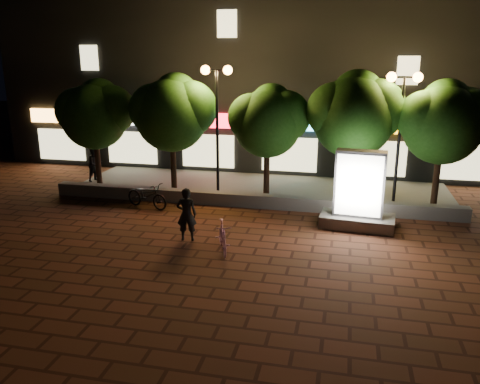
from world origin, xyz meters
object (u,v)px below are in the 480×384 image
(tree_right, at_px, (355,112))
(pedestrian, at_px, (95,164))
(tree_left, at_px, (173,110))
(tree_mid, at_px, (269,119))
(tree_far_right, at_px, (444,120))
(street_lamp_right, at_px, (402,105))
(scooter_pink, at_px, (223,237))
(street_lamp_left, at_px, (217,98))
(tree_far_left, at_px, (96,112))
(ad_kiosk, at_px, (359,197))
(rider, at_px, (187,214))
(scooter_parked, at_px, (147,195))

(tree_right, height_order, pedestrian, tree_right)
(tree_left, bearing_deg, tree_mid, -0.00)
(tree_far_right, distance_m, street_lamp_right, 1.66)
(scooter_pink, bearing_deg, street_lamp_left, 85.56)
(tree_far_right, bearing_deg, tree_far_left, -180.00)
(ad_kiosk, bearing_deg, pedestrian, 163.37)
(tree_far_right, relative_size, rider, 2.78)
(tree_right, distance_m, scooter_parked, 8.53)
(tree_far_left, relative_size, street_lamp_left, 0.89)
(tree_far_right, distance_m, street_lamp_left, 8.58)
(tree_far_left, xyz_separation_m, tree_far_right, (14.00, 0.00, 0.08))
(scooter_parked, bearing_deg, tree_left, 11.59)
(tree_right, distance_m, ad_kiosk, 3.84)
(street_lamp_right, bearing_deg, pedestrian, 176.39)
(rider, bearing_deg, tree_far_right, -158.12)
(tree_left, height_order, ad_kiosk, tree_left)
(tree_left, relative_size, scooter_pink, 3.14)
(tree_left, distance_m, tree_mid, 4.00)
(tree_left, xyz_separation_m, tree_right, (7.30, 0.00, 0.12))
(tree_mid, bearing_deg, pedestrian, 176.04)
(tree_right, distance_m, tree_far_right, 3.20)
(street_lamp_left, height_order, scooter_parked, street_lamp_left)
(tree_left, xyz_separation_m, rider, (2.29, -5.30, -2.59))
(tree_far_left, bearing_deg, tree_far_right, 0.00)
(ad_kiosk, distance_m, scooter_parked, 7.85)
(tree_far_left, relative_size, tree_left, 0.95)
(street_lamp_right, bearing_deg, scooter_pink, -133.08)
(scooter_pink, relative_size, scooter_parked, 0.83)
(tree_right, height_order, street_lamp_left, street_lamp_left)
(ad_kiosk, bearing_deg, tree_mid, 140.69)
(ad_kiosk, relative_size, scooter_pink, 1.71)
(tree_far_left, xyz_separation_m, rider, (5.79, -5.30, -2.44))
(tree_right, bearing_deg, pedestrian, 177.19)
(street_lamp_right, bearing_deg, tree_left, 178.32)
(tree_mid, xyz_separation_m, scooter_pink, (-0.38, -5.96, -2.75))
(tree_mid, xyz_separation_m, tree_right, (3.31, 0.00, 0.35))
(street_lamp_left, distance_m, ad_kiosk, 6.87)
(tree_left, xyz_separation_m, ad_kiosk, (7.55, -2.91, -2.37))
(street_lamp_left, bearing_deg, tree_far_right, 1.76)
(street_lamp_right, bearing_deg, tree_mid, 176.96)
(ad_kiosk, bearing_deg, scooter_pink, -142.19)
(tree_left, bearing_deg, scooter_pink, -58.72)
(tree_far_left, distance_m, scooter_parked, 4.93)
(tree_right, bearing_deg, ad_kiosk, -85.13)
(street_lamp_left, bearing_deg, scooter_parked, -135.18)
(ad_kiosk, distance_m, scooter_pink, 5.01)
(tree_left, distance_m, street_lamp_left, 2.05)
(scooter_pink, relative_size, rider, 0.91)
(scooter_pink, bearing_deg, tree_mid, 65.56)
(tree_far_right, relative_size, street_lamp_right, 0.96)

